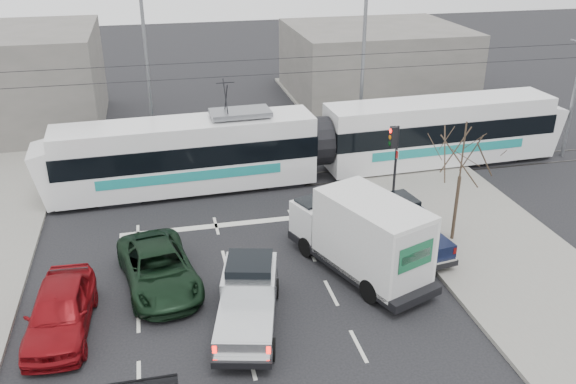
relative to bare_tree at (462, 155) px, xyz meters
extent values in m
plane|color=black|center=(-7.60, -2.50, -3.79)|extent=(120.00, 120.00, 0.00)
cube|color=gray|center=(1.40, -2.50, -3.72)|extent=(6.00, 60.00, 0.15)
cube|color=#33302D|center=(-7.60, 7.50, -3.78)|extent=(60.00, 1.60, 0.03)
cube|color=slate|center=(4.40, 21.50, -1.29)|extent=(12.00, 10.00, 5.00)
cylinder|color=#47382B|center=(0.00, 0.00, -2.27)|extent=(0.14, 0.14, 2.75)
cylinder|color=#47382B|center=(0.00, 0.00, 0.23)|extent=(0.07, 0.07, 2.25)
cylinder|color=black|center=(-1.00, 4.00, -1.84)|extent=(0.12, 0.12, 3.60)
cube|color=black|center=(-1.20, 4.00, -0.54)|extent=(0.28, 0.28, 0.95)
cylinder|color=#FF0C07|center=(-1.35, 4.00, -0.24)|extent=(0.06, 0.20, 0.20)
cylinder|color=orange|center=(-1.35, 4.00, -0.54)|extent=(0.06, 0.20, 0.20)
cylinder|color=#05330C|center=(-1.35, 4.00, -0.84)|extent=(0.06, 0.20, 0.20)
cube|color=white|center=(-1.02, 3.85, -1.34)|extent=(0.02, 0.30, 0.40)
cylinder|color=slate|center=(-0.10, 11.50, 0.71)|extent=(0.20, 0.20, 9.00)
cylinder|color=slate|center=(-11.60, 13.50, 0.71)|extent=(0.20, 0.20, 9.00)
cylinder|color=black|center=(-7.60, 7.50, 1.71)|extent=(60.00, 0.03, 0.03)
cylinder|color=black|center=(-7.60, 7.50, 2.41)|extent=(60.00, 0.03, 0.03)
cylinder|color=slate|center=(10.40, 7.50, -0.29)|extent=(0.20, 0.20, 7.00)
cube|color=white|center=(-10.13, 7.52, -2.82)|extent=(12.27, 3.06, 1.48)
cube|color=black|center=(-10.13, 7.52, -1.68)|extent=(12.33, 3.09, 1.01)
cube|color=white|center=(-10.13, 7.52, -0.77)|extent=(12.26, 2.96, 0.94)
cube|color=teal|center=(-10.08, 6.23, -2.55)|extent=(8.51, 0.38, 0.47)
cube|color=white|center=(3.08, 8.08, -2.82)|extent=(12.27, 3.06, 1.48)
cube|color=black|center=(3.08, 8.08, -1.68)|extent=(12.33, 3.09, 1.01)
cube|color=white|center=(3.08, 8.08, -0.77)|extent=(12.26, 2.96, 0.94)
cube|color=teal|center=(3.14, 6.79, -2.55)|extent=(8.51, 0.38, 0.47)
cylinder|color=black|center=(-3.52, 7.80, -1.88)|extent=(1.05, 2.49, 2.45)
cube|color=slate|center=(-7.49, 7.63, -0.09)|extent=(2.90, 1.65, 0.24)
cube|color=black|center=(-13.44, 7.38, -3.62)|extent=(1.98, 2.25, 0.34)
cube|color=black|center=(-5.51, 7.72, -3.62)|extent=(1.98, 2.25, 0.34)
cube|color=black|center=(-1.54, 7.88, -3.62)|extent=(1.98, 2.25, 0.34)
cube|color=black|center=(6.39, 8.22, -3.62)|extent=(1.98, 2.25, 0.34)
cube|color=black|center=(-9.07, -3.69, -3.31)|extent=(2.93, 5.39, 0.22)
cube|color=silver|center=(-8.85, -2.80, -2.69)|extent=(2.19, 2.50, 1.01)
cube|color=black|center=(-8.83, -2.71, -2.16)|extent=(1.82, 1.85, 0.49)
cube|color=silver|center=(-8.56, -1.61, -2.89)|extent=(1.85, 1.29, 0.49)
cube|color=silver|center=(-9.34, -4.78, -2.95)|extent=(2.23, 2.65, 0.57)
cube|color=silver|center=(-9.66, -6.08, -3.19)|extent=(1.61, 0.54, 0.16)
cube|color=#FF0C07|center=(-10.39, -5.79, -2.87)|extent=(0.14, 0.10, 0.25)
cube|color=#FF0C07|center=(-8.88, -6.16, -2.87)|extent=(0.14, 0.10, 0.25)
cylinder|color=black|center=(-9.47, -1.91, -3.44)|extent=(0.41, 0.74, 0.71)
cylinder|color=black|center=(-7.90, -2.30, -3.44)|extent=(0.41, 0.74, 0.71)
cylinder|color=black|center=(-10.25, -5.09, -3.44)|extent=(0.41, 0.74, 0.71)
cylinder|color=black|center=(-8.68, -5.47, -3.44)|extent=(0.41, 0.74, 0.71)
cube|color=black|center=(-4.50, -1.35, -3.30)|extent=(4.29, 6.64, 0.31)
cube|color=white|center=(-5.36, 0.88, -2.53)|extent=(2.46, 2.15, 1.44)
cube|color=black|center=(-5.41, 1.00, -2.00)|extent=(2.01, 1.58, 0.54)
cube|color=silver|center=(-4.27, -1.93, -1.97)|extent=(3.56, 4.77, 2.65)
cube|color=silver|center=(-3.50, -3.91, -1.97)|extent=(1.79, 0.73, 2.33)
cube|color=#135533|center=(-3.48, -3.95, -1.76)|extent=(1.41, 0.56, 0.90)
cube|color=black|center=(-3.43, -4.10, -3.39)|extent=(1.89, 0.91, 0.16)
cylinder|color=black|center=(-6.11, 0.19, -3.39)|extent=(0.54, 0.85, 0.81)
cylinder|color=black|center=(-4.34, 0.87, -3.39)|extent=(0.54, 0.85, 0.81)
cylinder|color=black|center=(-4.74, -3.33, -3.34)|extent=(0.58, 0.94, 0.90)
cylinder|color=black|center=(-2.97, -2.64, -3.34)|extent=(0.58, 0.94, 0.90)
cube|color=black|center=(-2.14, -0.26, -3.29)|extent=(2.35, 4.73, 0.23)
cube|color=black|center=(-2.26, 0.54, -2.66)|extent=(1.91, 2.13, 1.04)
cube|color=black|center=(-2.27, 0.63, -2.12)|extent=(1.61, 1.56, 0.50)
cube|color=black|center=(-2.43, 1.62, -2.87)|extent=(1.70, 1.05, 0.50)
cube|color=black|center=(-1.98, -1.24, -2.93)|extent=(1.93, 2.26, 0.59)
cube|color=silver|center=(-1.80, -2.41, -3.18)|extent=(1.55, 0.40, 0.16)
cube|color=#590505|center=(-2.55, -2.43, -2.84)|extent=(0.14, 0.09, 0.25)
cube|color=#590505|center=(-1.09, -2.20, -2.84)|extent=(0.14, 0.09, 0.25)
cylinder|color=black|center=(-3.12, 1.05, -3.43)|extent=(0.36, 0.75, 0.72)
cylinder|color=black|center=(-1.60, 1.29, -3.43)|extent=(0.36, 0.75, 0.72)
cylinder|color=black|center=(-2.68, -1.81, -3.43)|extent=(0.36, 0.75, 0.72)
cylinder|color=black|center=(-1.15, -1.57, -3.43)|extent=(0.36, 0.75, 0.72)
imported|color=black|center=(-11.81, -0.66, -3.07)|extent=(3.20, 5.50, 1.44)
imported|color=maroon|center=(-14.96, -2.66, -2.99)|extent=(2.15, 4.79, 1.60)
camera|label=1|loc=(-11.43, -19.88, 8.53)|focal=38.00mm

